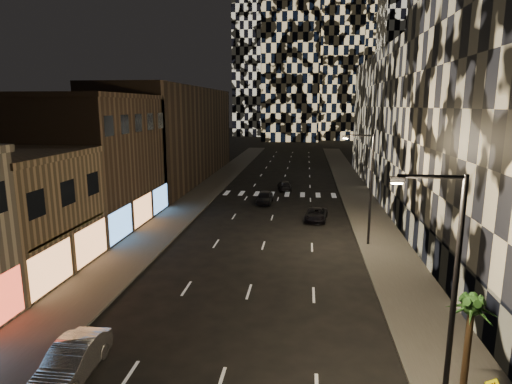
% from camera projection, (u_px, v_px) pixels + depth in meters
% --- Properties ---
extents(sidewalk_left, '(4.00, 120.00, 0.15)m').
position_uv_depth(sidewalk_left, '(205.00, 192.00, 56.92)').
color(sidewalk_left, '#47443F').
rests_on(sidewalk_left, ground).
extents(sidewalk_right, '(4.00, 120.00, 0.15)m').
position_uv_depth(sidewalk_right, '(357.00, 195.00, 54.63)').
color(sidewalk_right, '#47443F').
rests_on(sidewalk_right, ground).
extents(curb_left, '(0.20, 120.00, 0.15)m').
position_uv_depth(curb_left, '(220.00, 192.00, 56.68)').
color(curb_left, '#4C4C47').
rests_on(curb_left, ground).
extents(curb_right, '(0.20, 120.00, 0.15)m').
position_uv_depth(curb_right, '(341.00, 195.00, 54.87)').
color(curb_right, '#4C4C47').
rests_on(curb_right, ground).
extents(retail_tan, '(10.00, 10.00, 8.00)m').
position_uv_depth(retail_tan, '(0.00, 217.00, 28.72)').
color(retail_tan, '#7F684C').
rests_on(retail_tan, ground).
extents(retail_brown, '(10.00, 15.00, 12.00)m').
position_uv_depth(retail_brown, '(90.00, 163.00, 40.49)').
color(retail_brown, '#4F3B2C').
rests_on(retail_brown, ground).
extents(retail_filler_left, '(10.00, 40.00, 14.00)m').
position_uv_depth(retail_filler_left, '(174.00, 134.00, 66.08)').
color(retail_filler_left, '#4F3B2C').
rests_on(retail_filler_left, ground).
extents(midrise_base, '(0.60, 25.00, 3.00)m').
position_uv_depth(midrise_base, '(435.00, 252.00, 29.27)').
color(midrise_base, '#383838').
rests_on(midrise_base, ground).
extents(midrise_filler_right, '(16.00, 40.00, 18.00)m').
position_uv_depth(midrise_filler_right, '(429.00, 123.00, 58.52)').
color(midrise_filler_right, '#232326').
rests_on(midrise_filler_right, ground).
extents(streetlight_near, '(2.55, 0.25, 9.00)m').
position_uv_depth(streetlight_near, '(448.00, 282.00, 14.84)').
color(streetlight_near, black).
rests_on(streetlight_near, sidewalk_right).
extents(streetlight_far, '(2.55, 0.25, 9.00)m').
position_uv_depth(streetlight_far, '(368.00, 182.00, 34.30)').
color(streetlight_far, black).
rests_on(streetlight_far, sidewalk_right).
extents(car_silver_parked, '(1.78, 4.71, 1.53)m').
position_uv_depth(car_silver_parked, '(72.00, 361.00, 18.04)').
color(car_silver_parked, gray).
rests_on(car_silver_parked, ground).
extents(car_dark_midlane, '(1.84, 4.34, 1.47)m').
position_uv_depth(car_dark_midlane, '(265.00, 197.00, 50.34)').
color(car_dark_midlane, black).
rests_on(car_dark_midlane, ground).
extents(car_dark_oncoming, '(2.23, 4.43, 1.23)m').
position_uv_depth(car_dark_oncoming, '(285.00, 185.00, 58.56)').
color(car_dark_oncoming, black).
rests_on(car_dark_oncoming, ground).
extents(car_dark_rightlane, '(2.50, 4.59, 1.22)m').
position_uv_depth(car_dark_rightlane, '(316.00, 215.00, 42.90)').
color(car_dark_rightlane, black).
rests_on(car_dark_rightlane, ground).
extents(palm_tree, '(2.10, 2.07, 4.11)m').
position_uv_depth(palm_tree, '(471.00, 313.00, 16.43)').
color(palm_tree, '#47331E').
rests_on(palm_tree, sidewalk_right).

